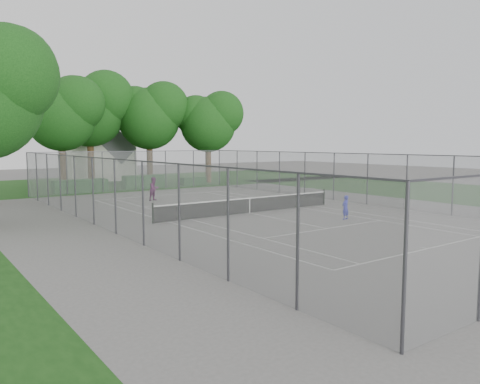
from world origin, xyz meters
TOP-DOWN VIEW (x-y plane):
  - ground at (0.00, 0.00)m, footprint 120.00×120.00m
  - grass_far at (0.00, 26.00)m, footprint 60.00×20.00m
  - grass_right at (22.00, 0.00)m, footprint 16.00×40.00m
  - court_markings at (0.00, 0.00)m, footprint 11.03×23.83m
  - tennis_net at (0.00, 0.00)m, footprint 12.87×0.10m
  - perimeter_fence at (0.00, 0.00)m, footprint 18.08×34.08m
  - tree_far_left at (-4.67, 22.59)m, footprint 7.22×6.59m
  - tree_far_midleft at (-1.23, 24.97)m, footprint 7.99×7.30m
  - tree_far_midright at (4.33, 23.00)m, footprint 7.37×6.73m
  - tree_far_right at (9.91, 20.34)m, footprint 6.77×6.18m
  - hedge_left at (-4.70, 17.81)m, footprint 4.48×1.34m
  - hedge_mid at (1.37, 18.39)m, footprint 3.85×1.10m
  - hedge_right at (6.84, 18.54)m, footprint 2.59×0.95m
  - house at (1.14, 30.38)m, footprint 7.22×5.60m
  - girl_player at (2.90, -5.00)m, footprint 0.52×0.37m
  - woman_player at (-1.99, 9.05)m, footprint 1.02×0.90m

SIDE VIEW (x-z plane):
  - ground at x=0.00m, z-range 0.00..0.00m
  - grass_far at x=0.00m, z-range 0.00..0.00m
  - grass_right at x=22.00m, z-range 0.00..0.00m
  - court_markings at x=0.00m, z-range 0.00..0.01m
  - hedge_right at x=6.84m, z-range 0.00..0.78m
  - tennis_net at x=0.00m, z-range -0.04..1.06m
  - hedge_left at x=-4.70m, z-range 0.00..1.12m
  - hedge_mid at x=1.37m, z-range 0.00..1.21m
  - girl_player at x=2.90m, z-range 0.00..1.34m
  - woman_player at x=-1.99m, z-range 0.00..1.74m
  - perimeter_fence at x=0.00m, z-range 0.05..3.57m
  - house at x=1.14m, z-range -0.88..8.12m
  - tree_far_right at x=9.91m, z-range 1.82..11.56m
  - tree_far_left at x=-4.67m, z-range 1.94..12.32m
  - tree_far_midright at x=4.33m, z-range 1.98..12.58m
  - tree_far_midleft at x=-1.23m, z-range 2.15..13.64m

